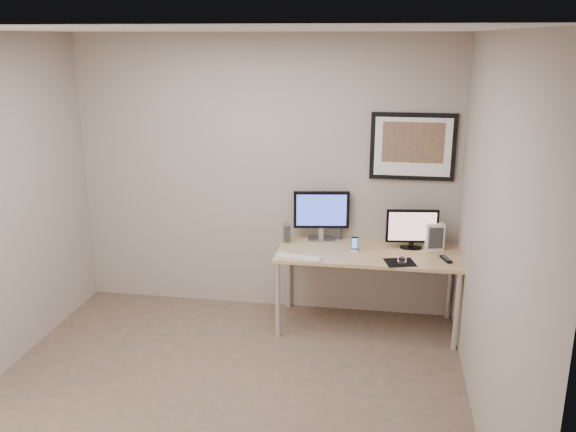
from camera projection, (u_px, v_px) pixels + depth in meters
name	position (u px, v px, depth m)	size (l,w,h in m)	color
floor	(221.00, 399.00, 4.47)	(3.60, 3.60, 0.00)	brown
room	(230.00, 167.00, 4.43)	(3.60, 3.60, 3.60)	white
desk	(368.00, 259.00, 5.41)	(1.60, 0.70, 0.73)	#99714A
framed_art	(413.00, 147.00, 5.40)	(0.75, 0.04, 0.60)	black
monitor_large	(321.00, 213.00, 5.62)	(0.51, 0.20, 0.47)	#A4A4A9
monitor_tv	(412.00, 228.00, 5.41)	(0.46, 0.13, 0.36)	black
speaker_left	(287.00, 233.00, 5.60)	(0.07, 0.07, 0.18)	#A4A4A9
speaker_right	(338.00, 230.00, 5.70)	(0.07, 0.07, 0.17)	#A4A4A9
phone_dock	(355.00, 244.00, 5.38)	(0.06, 0.06, 0.14)	black
keyboard	(299.00, 257.00, 5.24)	(0.41, 0.11, 0.01)	silver
mousepad	(400.00, 262.00, 5.13)	(0.24, 0.22, 0.00)	black
mouse	(402.00, 260.00, 5.13)	(0.07, 0.12, 0.04)	black
remote	(446.00, 259.00, 5.18)	(0.05, 0.17, 0.02)	black
fan_unit	(434.00, 236.00, 5.42)	(0.16, 0.12, 0.24)	silver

